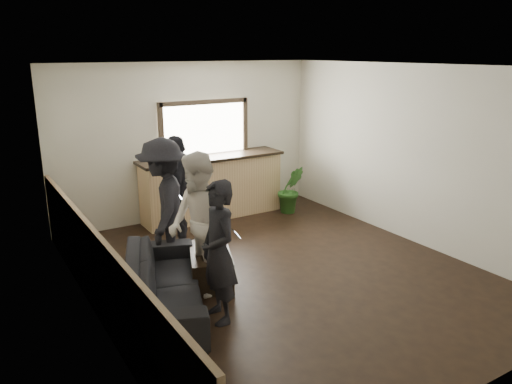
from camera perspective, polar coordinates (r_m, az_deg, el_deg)
ground at (r=7.06m, az=2.86°, el=-9.16°), size 5.00×6.00×0.01m
room_shell at (r=6.20m, az=-2.59°, el=1.68°), size 5.01×6.01×2.80m
bar_counter at (r=9.18m, az=-5.06°, el=1.03°), size 2.70×0.68×2.13m
sofa at (r=6.13m, az=-10.53°, el=-10.20°), size 1.55×2.36×0.64m
coffee_table at (r=6.75m, az=-5.21°, el=-8.47°), size 0.84×1.07×0.42m
cup_a at (r=6.81m, az=-6.17°, el=-5.90°), size 0.15×0.15×0.10m
cup_b at (r=6.54m, az=-3.80°, el=-6.84°), size 0.14×0.14×0.09m
potted_plant at (r=9.45m, az=3.99°, el=0.29°), size 0.59×0.52×0.90m
person_a at (r=5.60m, az=-4.30°, el=-6.88°), size 0.49×0.63×1.65m
person_b at (r=6.23m, az=-6.55°, el=-3.74°), size 0.71×0.90×1.81m
person_c at (r=6.96m, az=-10.48°, el=-1.54°), size 1.15×1.39×1.87m
person_d at (r=7.58m, az=-8.96°, el=-0.30°), size 0.89×1.14×1.80m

